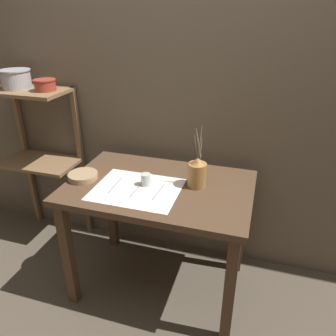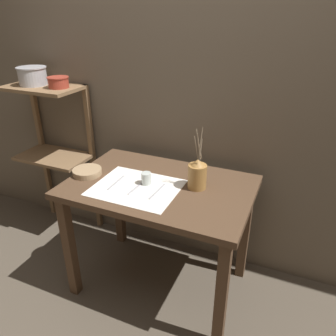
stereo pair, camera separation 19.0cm
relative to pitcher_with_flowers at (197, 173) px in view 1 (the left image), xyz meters
The scene contains 13 objects.
ground_plane 0.91m from the pitcher_with_flowers, 166.84° to the right, with size 12.00×12.00×0.00m, color brown.
stone_wall_back 0.57m from the pitcher_with_flowers, 117.58° to the left, with size 7.00×0.06×2.40m.
wooden_table 0.31m from the pitcher_with_flowers, 166.84° to the right, with size 1.11×0.73×0.79m.
wooden_shelf_unit 1.29m from the pitcher_with_flowers, 169.09° to the left, with size 0.56×0.34×1.24m.
linen_cloth 0.37m from the pitcher_with_flowers, 156.10° to the right, with size 0.50×0.41×0.00m.
pitcher_with_flowers is the anchor object (origin of this frame).
wooden_bowl 0.71m from the pitcher_with_flowers, behind, with size 0.18×0.18×0.04m.
glass_tumbler_near 0.31m from the pitcher_with_flowers, 164.04° to the right, with size 0.06×0.06×0.07m.
knife_center 0.49m from the pitcher_with_flowers, 162.79° to the right, with size 0.02×0.19×0.00m.
spoon_inner 0.34m from the pitcher_with_flowers, 164.95° to the right, with size 0.03×0.20×0.02m.
fork_inner 0.25m from the pitcher_with_flowers, 143.74° to the right, with size 0.02×0.19×0.00m.
metal_pot_large 1.42m from the pitcher_with_flowers, behind, with size 0.21×0.21×0.13m.
metal_pot_small 1.20m from the pitcher_with_flowers, 169.59° to the left, with size 0.15×0.15×0.08m.
Camera 1 is at (0.56, -1.63, 1.75)m, focal length 35.00 mm.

